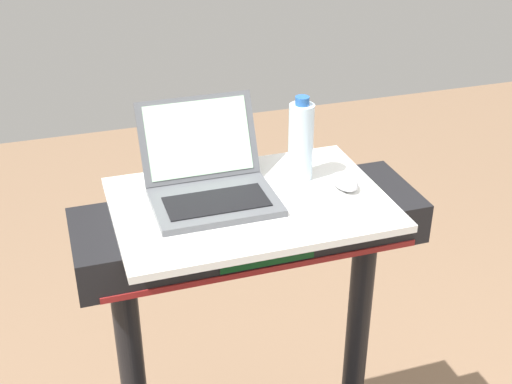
# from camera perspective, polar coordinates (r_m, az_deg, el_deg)

# --- Properties ---
(desk_board) EXTENTS (0.69, 0.48, 0.02)m
(desk_board) POSITION_cam_1_polar(r_m,az_deg,el_deg) (1.73, -0.51, -0.99)
(desk_board) COLOR white
(desk_board) RESTS_ON treadmill_base
(laptop) EXTENTS (0.31, 0.32, 0.22)m
(laptop) POSITION_cam_1_polar(r_m,az_deg,el_deg) (1.73, -3.92, 0.98)
(laptop) COLOR #515459
(laptop) RESTS_ON desk_board
(computer_mouse) EXTENTS (0.06, 0.10, 0.03)m
(computer_mouse) POSITION_cam_1_polar(r_m,az_deg,el_deg) (1.80, 7.43, 0.86)
(computer_mouse) COLOR #B2B2B7
(computer_mouse) RESTS_ON desk_board
(water_bottle) EXTENTS (0.07, 0.07, 0.23)m
(water_bottle) POSITION_cam_1_polar(r_m,az_deg,el_deg) (1.80, 3.77, 4.29)
(water_bottle) COLOR silver
(water_bottle) RESTS_ON desk_board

